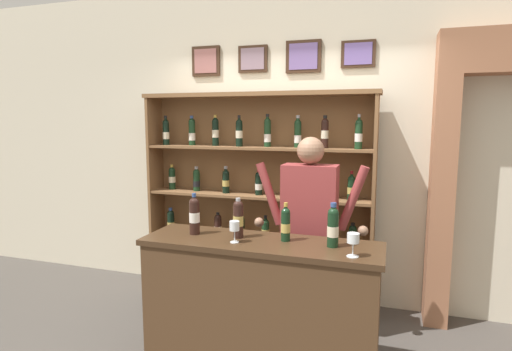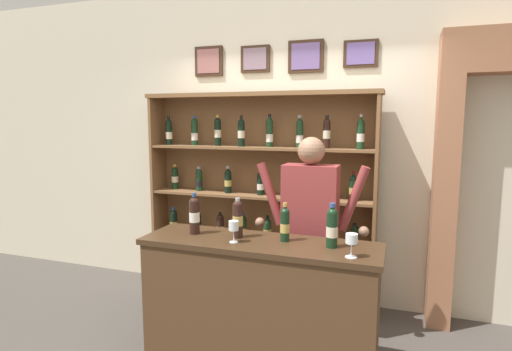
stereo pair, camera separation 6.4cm
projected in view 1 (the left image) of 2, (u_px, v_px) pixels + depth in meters
back_wall at (294, 143)px, 4.22m from camera, size 12.00×0.19×3.17m
wine_shelf at (257, 194)px, 4.13m from camera, size 2.32×0.31×2.08m
tasting_counter at (260, 307)px, 2.98m from camera, size 1.69×0.51×0.98m
shopkeeper at (309, 216)px, 3.35m from camera, size 0.93×0.22×1.69m
tasting_bottle_super_tuscan at (194, 215)px, 3.07m from camera, size 0.08×0.08×0.31m
tasting_bottle_chianti at (238, 218)px, 2.98m from camera, size 0.07×0.07×0.29m
tasting_bottle_grappa at (286, 224)px, 2.90m from camera, size 0.07×0.07×0.27m
tasting_bottle_vin_santo at (333, 226)px, 2.76m from camera, size 0.08×0.08×0.30m
wine_glass_center at (353, 240)px, 2.56m from camera, size 0.08×0.08×0.15m
wine_glass_left at (234, 227)px, 2.86m from camera, size 0.07×0.07×0.15m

